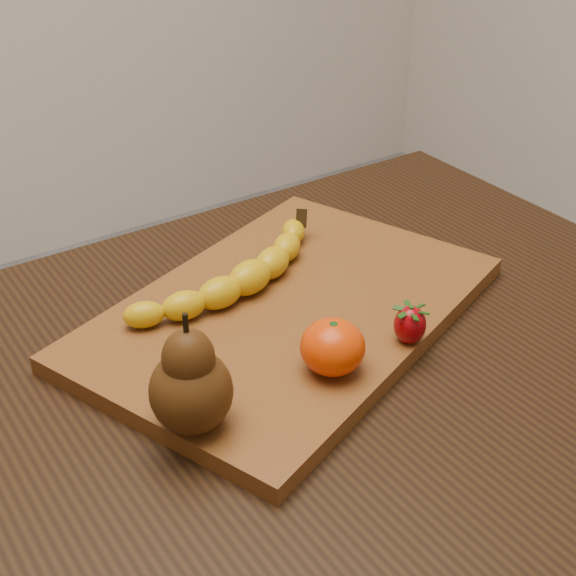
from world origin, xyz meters
TOP-DOWN VIEW (x-y plane):
  - table at (0.00, 0.00)m, footprint 1.00×0.70m
  - cutting_board at (0.05, 0.07)m, footprint 0.53×0.44m
  - banana at (0.03, 0.11)m, footprint 0.25×0.12m
  - pear at (-0.12, -0.05)m, footprint 0.09×0.09m
  - mandarin at (0.03, -0.05)m, footprint 0.07×0.07m
  - strawberry at (0.12, -0.06)m, footprint 0.04×0.04m

SIDE VIEW (x-z plane):
  - table at x=0.00m, z-range 0.28..1.04m
  - cutting_board at x=0.05m, z-range 0.76..0.78m
  - banana at x=0.03m, z-range 0.78..0.82m
  - strawberry at x=0.12m, z-range 0.78..0.82m
  - mandarin at x=0.03m, z-range 0.78..0.83m
  - pear at x=-0.12m, z-range 0.78..0.89m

